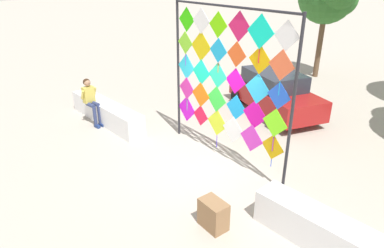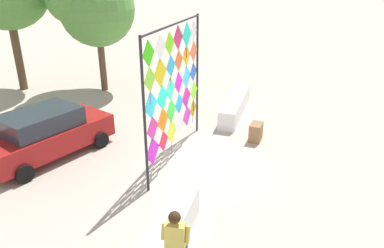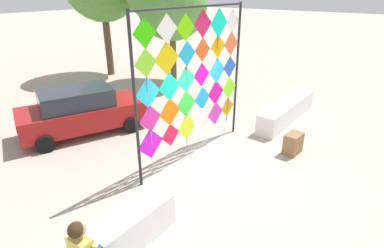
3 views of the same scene
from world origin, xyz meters
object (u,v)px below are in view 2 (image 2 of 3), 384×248
object	(u,v)px
seated_vendor	(177,236)
tree_broadleaf	(90,5)
cardboard_box_large	(256,132)
kite_display_rack	(175,84)
parked_car	(46,133)

from	to	relation	value
seated_vendor	tree_broadleaf	size ratio (longest dim) A/B	0.29
seated_vendor	tree_broadleaf	bearing A→B (deg)	36.43
cardboard_box_large	tree_broadleaf	size ratio (longest dim) A/B	0.11
kite_display_rack	tree_broadleaf	size ratio (longest dim) A/B	0.76
seated_vendor	cardboard_box_large	xyz separation A→B (m)	(6.20, -0.67, -0.61)
parked_car	tree_broadleaf	distance (m)	7.12
kite_display_rack	seated_vendor	size ratio (longest dim) A/B	2.61
parked_car	tree_broadleaf	bearing A→B (deg)	16.26
cardboard_box_large	tree_broadleaf	bearing A→B (deg)	66.44
seated_vendor	parked_car	world-z (taller)	seated_vendor
seated_vendor	parked_car	bearing A→B (deg)	57.22
kite_display_rack	cardboard_box_large	world-z (taller)	kite_display_rack
cardboard_box_large	seated_vendor	bearing A→B (deg)	173.85
seated_vendor	cardboard_box_large	size ratio (longest dim) A/B	2.55
tree_broadleaf	kite_display_rack	bearing A→B (deg)	-132.77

